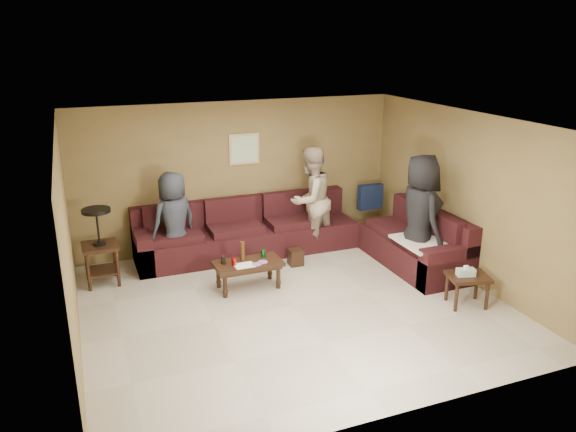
# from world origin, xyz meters

# --- Properties ---
(room) EXTENTS (5.60, 5.50, 2.50)m
(room) POSITION_xyz_m (0.00, 0.00, 1.66)
(room) COLOR #BBB19E
(room) RESTS_ON ground
(sectional_sofa) EXTENTS (4.65, 2.90, 0.97)m
(sectional_sofa) POSITION_xyz_m (0.81, 1.52, 0.33)
(sectional_sofa) COLOR #331115
(sectional_sofa) RESTS_ON ground
(coffee_table) EXTENTS (0.98, 0.50, 0.69)m
(coffee_table) POSITION_xyz_m (-0.41, 0.76, 0.35)
(coffee_table) COLOR black
(coffee_table) RESTS_ON ground
(end_table_left) EXTENTS (0.52, 0.52, 1.16)m
(end_table_left) POSITION_xyz_m (-2.36, 1.71, 0.61)
(end_table_left) COLOR black
(end_table_left) RESTS_ON ground
(side_table_right) EXTENTS (0.63, 0.56, 0.59)m
(side_table_right) POSITION_xyz_m (2.20, -0.83, 0.38)
(side_table_right) COLOR black
(side_table_right) RESTS_ON ground
(waste_bin) EXTENTS (0.22, 0.22, 0.26)m
(waste_bin) POSITION_xyz_m (0.56, 1.30, 0.13)
(waste_bin) COLOR black
(waste_bin) RESTS_ON ground
(wall_art) EXTENTS (0.52, 0.04, 0.52)m
(wall_art) POSITION_xyz_m (0.10, 2.48, 1.70)
(wall_art) COLOR tan
(wall_art) RESTS_ON ground
(person_left) EXTENTS (0.90, 0.76, 1.56)m
(person_left) POSITION_xyz_m (-1.24, 1.87, 0.78)
(person_left) COLOR #272D37
(person_left) RESTS_ON ground
(person_middle) EXTENTS (1.07, 0.98, 1.79)m
(person_middle) POSITION_xyz_m (1.04, 1.83, 0.89)
(person_middle) COLOR tan
(person_middle) RESTS_ON ground
(person_right) EXTENTS (0.65, 0.95, 1.88)m
(person_right) POSITION_xyz_m (2.16, 0.31, 0.94)
(person_right) COLOR black
(person_right) RESTS_ON ground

